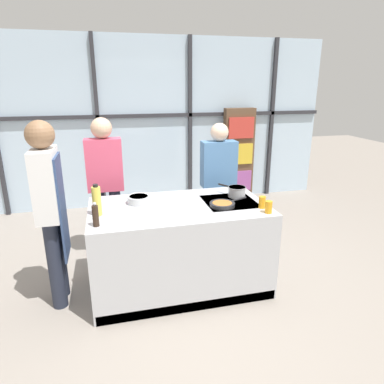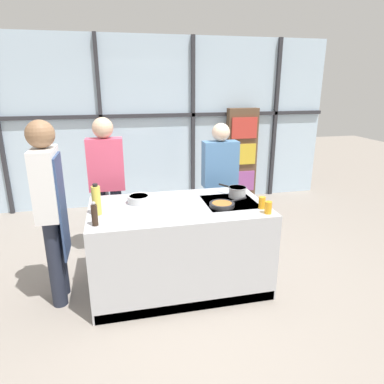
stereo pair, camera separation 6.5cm
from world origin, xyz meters
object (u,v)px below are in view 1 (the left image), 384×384
at_px(spectator_far_left, 105,180).
at_px(mixing_bowl, 139,199).
at_px(oil_bottle, 97,201).
at_px(juice_glass_near, 269,207).
at_px(white_plate, 140,196).
at_px(saucepan, 237,191).
at_px(pepper_grinder, 95,215).
at_px(frying_pan, 223,204).
at_px(chef, 50,204).
at_px(spectator_center_left, 218,178).
at_px(juice_glass_far, 262,202).

bearing_deg(spectator_far_left, mixing_bowl, 115.11).
distance_m(oil_bottle, juice_glass_near, 1.60).
bearing_deg(mixing_bowl, white_plate, 82.12).
height_order(saucepan, juice_glass_near, juice_glass_near).
bearing_deg(saucepan, spectator_far_left, 151.69).
xyz_separation_m(white_plate, juice_glass_near, (1.13, -0.77, 0.05)).
distance_m(pepper_grinder, juice_glass_near, 1.57).
bearing_deg(white_plate, mixing_bowl, -97.88).
distance_m(frying_pan, pepper_grinder, 1.23).
relative_size(spectator_far_left, oil_bottle, 5.71).
bearing_deg(white_plate, juice_glass_near, -34.26).
xyz_separation_m(frying_pan, white_plate, (-0.77, 0.49, -0.01)).
relative_size(white_plate, pepper_grinder, 1.13).
bearing_deg(spectator_far_left, saucepan, 151.69).
xyz_separation_m(white_plate, mixing_bowl, (-0.03, -0.20, 0.03)).
height_order(saucepan, white_plate, saucepan).
xyz_separation_m(spectator_far_left, juice_glass_near, (1.48, -1.26, -0.03)).
xyz_separation_m(saucepan, pepper_grinder, (-1.45, -0.46, 0.04)).
distance_m(saucepan, juice_glass_near, 0.54).
bearing_deg(white_plate, saucepan, -13.58).
height_order(chef, saucepan, chef).
bearing_deg(spectator_far_left, white_plate, 125.50).
distance_m(spectator_center_left, saucepan, 0.74).
bearing_deg(pepper_grinder, juice_glass_near, -2.53).
bearing_deg(pepper_grinder, juice_glass_far, 2.57).
bearing_deg(spectator_far_left, oil_bottle, 85.05).
height_order(oil_bottle, juice_glass_far, oil_bottle).
relative_size(spectator_far_left, saucepan, 5.38).
bearing_deg(white_plate, oil_bottle, -134.42).
xyz_separation_m(spectator_center_left, juice_glass_far, (0.08, -1.12, 0.05)).
xyz_separation_m(saucepan, white_plate, (-1.01, 0.25, -0.05)).
bearing_deg(juice_glass_near, white_plate, 145.74).
xyz_separation_m(chef, spectator_far_left, (0.49, 0.86, -0.03)).
relative_size(white_plate, juice_glass_near, 2.11).
distance_m(frying_pan, white_plate, 0.92).
xyz_separation_m(spectator_center_left, frying_pan, (-0.28, -0.98, 0.01)).
xyz_separation_m(spectator_far_left, white_plate, (0.35, -0.49, -0.08)).
bearing_deg(spectator_center_left, chef, 24.35).
xyz_separation_m(spectator_center_left, pepper_grinder, (-1.49, -1.19, 0.09)).
bearing_deg(chef, juice_glass_far, 82.42).
bearing_deg(mixing_bowl, chef, -168.17).
bearing_deg(pepper_grinder, spectator_far_left, 85.66).
xyz_separation_m(spectator_far_left, saucepan, (1.36, -0.73, -0.02)).
distance_m(chef, juice_glass_near, 2.02).
relative_size(spectator_far_left, white_plate, 6.85).
relative_size(spectator_center_left, mixing_bowl, 6.92).
distance_m(oil_bottle, pepper_grinder, 0.27).
distance_m(chef, spectator_far_left, 0.99).
distance_m(white_plate, oil_bottle, 0.63).
relative_size(saucepan, oil_bottle, 1.06).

